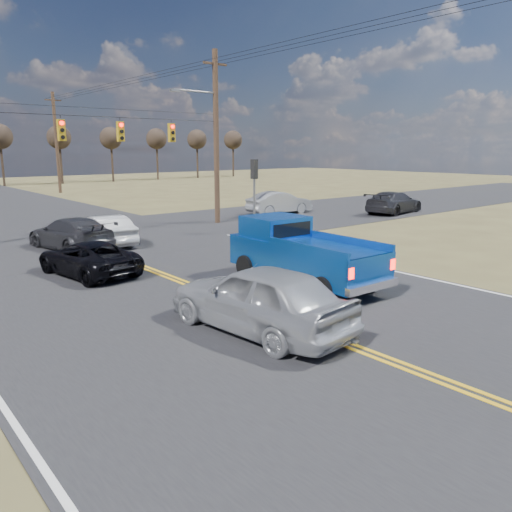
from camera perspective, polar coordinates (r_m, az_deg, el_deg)
ground at (r=11.69m, az=11.11°, el=-10.30°), size 160.00×160.00×0.00m
road_main at (r=19.27m, az=-12.49°, el=-1.42°), size 14.00×120.00×0.02m
road_cross at (r=26.52m, az=-20.48°, el=1.76°), size 120.00×12.00×0.02m
signal_gantry at (r=26.13m, az=-20.10°, el=12.83°), size 19.60×4.83×10.00m
utility_poles at (r=25.22m, az=-20.60°, el=13.22°), size 19.60×58.32×10.00m
treeline at (r=34.78m, az=-26.27°, el=13.03°), size 87.00×117.80×7.40m
pickup_truck at (r=16.55m, az=5.11°, el=0.31°), size 2.43×5.78×2.15m
silver_suv at (r=12.21m, az=0.39°, el=-4.82°), size 2.54×5.22×1.72m
black_suv at (r=18.76m, az=-18.67°, el=-0.22°), size 2.67×4.67×1.23m
white_car_queue at (r=24.38m, az=-16.86°, el=2.84°), size 1.62×4.31×1.41m
dgrey_car_queue at (r=23.81m, az=-20.41°, el=2.43°), size 2.81×5.23×1.44m
cross_car_east_near at (r=34.82m, az=2.69°, el=6.09°), size 2.08×4.82×1.54m
cross_car_east_far at (r=36.41m, az=15.49°, el=5.93°), size 2.85×5.55×1.54m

